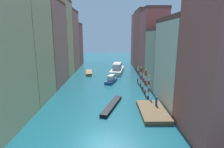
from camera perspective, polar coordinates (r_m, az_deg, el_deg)
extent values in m
plane|color=#196070|center=(44.28, -2.20, -3.03)|extent=(154.00, 154.00, 0.00)
cube|color=#DBB77A|center=(34.67, -25.35, 9.81)|extent=(6.01, 8.77, 21.79)
cube|color=#C6705B|center=(44.40, -19.60, 8.65)|extent=(6.01, 11.15, 18.84)
cube|color=brown|center=(44.96, -20.55, 21.09)|extent=(6.13, 11.38, 0.61)
cube|color=#DBB77A|center=(53.84, -16.26, 10.38)|extent=(6.01, 7.70, 20.69)
cube|color=brown|center=(54.63, -16.98, 21.65)|extent=(6.13, 7.85, 0.70)
cube|color=#C6705B|center=(62.86, -13.94, 9.97)|extent=(6.01, 10.17, 19.05)
cube|color=brown|center=(63.30, -14.43, 18.96)|extent=(6.13, 10.37, 0.79)
cube|color=#B25147|center=(72.33, -12.13, 8.97)|extent=(6.01, 8.86, 15.66)
cube|color=brown|center=(72.35, -12.43, 15.39)|extent=(6.13, 9.04, 0.57)
cube|color=#B25147|center=(22.24, 31.64, 7.28)|extent=(6.01, 8.77, 20.91)
cube|color=beige|center=(31.88, 21.11, 2.86)|extent=(6.01, 11.59, 13.86)
cube|color=brown|center=(31.62, 22.17, 16.01)|extent=(6.13, 11.82, 0.74)
cube|color=#BCB299|center=(42.17, 15.68, 4.46)|extent=(6.01, 9.50, 12.56)
cube|color=brown|center=(41.84, 16.21, 13.47)|extent=(6.13, 9.69, 0.67)
cube|color=#B25147|center=(51.67, 12.75, 9.03)|extent=(6.01, 10.04, 18.04)
cube|color=brown|center=(52.03, 13.26, 19.38)|extent=(6.13, 10.24, 0.70)
cube|color=#B25147|center=(62.69, 10.41, 10.25)|extent=(6.01, 11.90, 19.35)
cube|color=brown|center=(63.15, 10.78, 19.31)|extent=(6.13, 12.13, 0.55)
cube|color=#B25147|center=(72.88, 8.86, 10.46)|extent=(6.01, 7.98, 19.07)
cube|color=brown|center=(73.23, 9.13, 18.09)|extent=(6.13, 8.14, 0.40)
cube|color=brown|center=(28.69, 12.81, -11.46)|extent=(3.93, 7.95, 0.58)
cylinder|color=#234C93|center=(29.97, 13.96, -8.53)|extent=(0.36, 0.36, 1.30)
sphere|color=tan|center=(29.70, 14.04, -7.12)|extent=(0.26, 0.26, 0.26)
cylinder|color=red|center=(34.20, 11.46, -7.33)|extent=(0.33, 0.33, 0.71)
cylinder|color=white|center=(33.97, 11.51, -6.20)|extent=(0.33, 0.33, 0.71)
cylinder|color=red|center=(33.76, 11.56, -5.05)|extent=(0.33, 0.33, 0.71)
cylinder|color=white|center=(33.56, 11.61, -3.90)|extent=(0.33, 0.33, 0.71)
cylinder|color=red|center=(33.37, 11.67, -2.72)|extent=(0.33, 0.33, 0.71)
cylinder|color=white|center=(33.19, 11.72, -1.54)|extent=(0.33, 0.33, 0.71)
sphere|color=gold|center=(33.08, 11.76, -0.72)|extent=(0.37, 0.37, 0.37)
cylinder|color=red|center=(36.51, 10.50, -5.80)|extent=(0.33, 0.33, 0.97)
cylinder|color=white|center=(36.23, 10.56, -4.33)|extent=(0.33, 0.33, 0.97)
cylinder|color=red|center=(35.96, 10.62, -2.84)|extent=(0.33, 0.33, 0.97)
cylinder|color=white|center=(35.73, 10.68, -1.34)|extent=(0.33, 0.33, 0.97)
cylinder|color=red|center=(35.51, 10.74, 0.19)|extent=(0.33, 0.33, 0.97)
sphere|color=gold|center=(35.39, 10.78, 1.17)|extent=(0.36, 0.36, 0.36)
cylinder|color=red|center=(38.70, 9.85, -4.74)|extent=(0.28, 0.28, 0.96)
cylinder|color=white|center=(38.43, 9.90, -3.38)|extent=(0.28, 0.28, 0.96)
cylinder|color=red|center=(38.19, 9.95, -1.99)|extent=(0.28, 0.28, 0.96)
cylinder|color=white|center=(37.97, 10.00, -0.59)|extent=(0.28, 0.28, 0.96)
sphere|color=gold|center=(37.84, 10.04, 0.28)|extent=(0.31, 0.31, 0.31)
cylinder|color=red|center=(41.91, 9.12, -3.45)|extent=(0.35, 0.35, 0.87)
cylinder|color=white|center=(41.68, 9.16, -2.30)|extent=(0.35, 0.35, 0.87)
cylinder|color=red|center=(41.48, 9.21, -1.14)|extent=(0.35, 0.35, 0.87)
cylinder|color=white|center=(41.28, 9.25, 0.03)|extent=(0.35, 0.35, 0.87)
cylinder|color=red|center=(41.11, 9.29, 1.22)|extent=(0.35, 0.35, 0.87)
sphere|color=gold|center=(41.01, 9.32, 2.00)|extent=(0.38, 0.38, 0.38)
cylinder|color=red|center=(45.51, 8.20, -2.07)|extent=(0.28, 0.28, 1.00)
cylinder|color=white|center=(45.27, 8.24, -0.84)|extent=(0.28, 0.28, 1.00)
cylinder|color=red|center=(45.06, 8.28, 0.40)|extent=(0.28, 0.28, 1.00)
cylinder|color=white|center=(44.86, 8.32, 1.65)|extent=(0.28, 0.28, 1.00)
sphere|color=gold|center=(44.75, 8.35, 2.43)|extent=(0.31, 0.31, 0.31)
cube|color=white|center=(56.95, 1.67, 1.06)|extent=(5.06, 11.72, 1.21)
cube|color=silver|center=(56.68, 1.67, 2.57)|extent=(3.20, 6.01, 1.83)
cube|color=black|center=(30.23, -0.02, -9.96)|extent=(3.72, 8.76, 0.50)
cube|color=olive|center=(55.66, -7.37, 0.45)|extent=(2.59, 7.20, 0.74)
cube|color=#234C93|center=(45.27, -0.27, -2.23)|extent=(3.37, 5.65, 0.68)
cube|color=silver|center=(45.04, -0.27, -1.09)|extent=(2.06, 3.11, 1.18)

